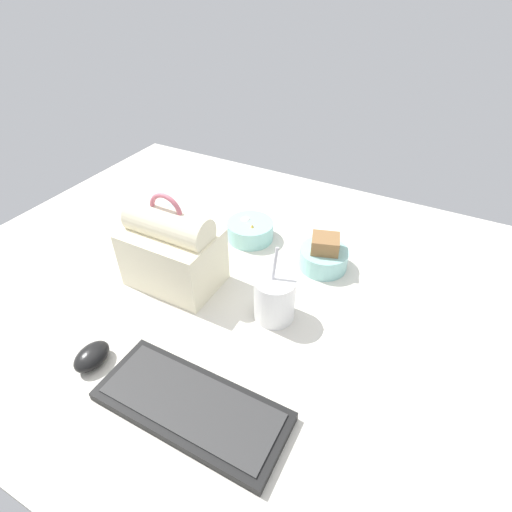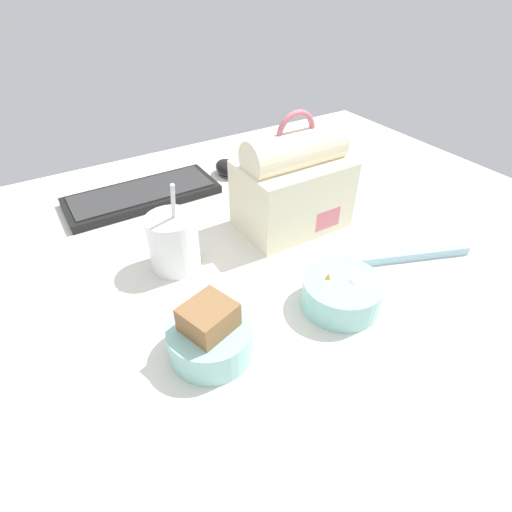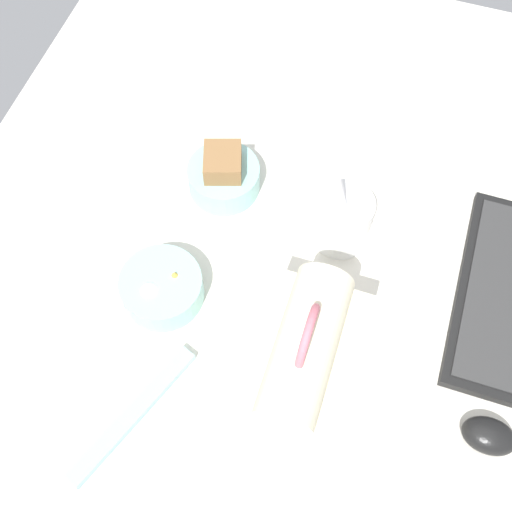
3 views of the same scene
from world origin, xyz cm
name	(u,v)px [view 3 (image 3 of 3)]	position (x,y,z in cm)	size (l,w,h in cm)	color
desk_surface	(278,294)	(0.00, 0.00, 1.00)	(140.00, 110.00, 2.00)	silver
keyboard	(504,294)	(-9.32, 32.11, 3.02)	(32.55, 13.36, 2.10)	black
lunch_bag	(302,364)	(12.73, 6.84, 10.68)	(20.13, 14.16, 22.69)	#EFE5C1
soup_cup	(343,219)	(-11.97, 6.39, 7.16)	(8.43, 8.43, 16.44)	white
bento_bowl_sandwich	(224,175)	(-15.21, -13.78, 5.20)	(11.49, 11.49, 8.58)	#93D1CC
bento_bowl_snacks	(162,288)	(5.83, -15.93, 4.59)	(12.08, 12.08, 5.81)	#93D1CC
computer_mouse	(489,436)	(12.26, 32.87, 3.83)	(4.98, 7.27, 3.66)	black
chopstick_case	(133,414)	(23.99, -13.25, 2.80)	(22.18, 10.54, 1.60)	#99C6D6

